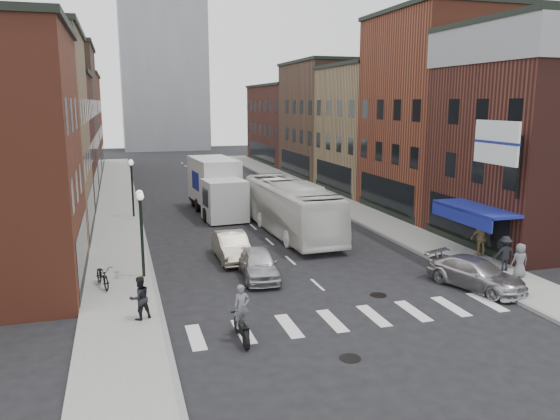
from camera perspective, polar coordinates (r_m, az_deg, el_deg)
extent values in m
plane|color=black|center=(23.80, 4.78, -8.55)|extent=(160.00, 160.00, 0.00)
cube|color=gray|center=(43.56, -16.63, 0.22)|extent=(3.00, 74.00, 0.15)
cube|color=gray|center=(46.67, 4.70, 1.37)|extent=(3.00, 74.00, 0.15)
cube|color=gray|center=(43.59, -14.66, 0.23)|extent=(0.20, 74.00, 0.16)
cube|color=gray|center=(46.16, 2.96, 1.19)|extent=(0.20, 74.00, 0.16)
cube|color=silver|center=(21.22, 7.78, -11.13)|extent=(12.00, 2.20, 0.01)
cube|color=black|center=(26.19, -19.97, -3.69)|extent=(0.08, 7.20, 2.20)
cube|color=black|center=(35.46, -19.17, 0.14)|extent=(0.08, 8.00, 2.20)
cube|color=#411D17|center=(45.43, -25.26, 6.33)|extent=(10.00, 10.00, 10.00)
cube|color=black|center=(45.32, -18.67, 2.47)|extent=(0.08, 8.00, 2.20)
cube|color=black|center=(45.38, -25.82, 12.81)|extent=(10.30, 10.20, 0.30)
cube|color=#4B3525|center=(56.25, -23.77, 8.73)|extent=(10.00, 12.00, 13.00)
cube|color=black|center=(56.22, -18.33, 4.09)|extent=(0.08, 9.60, 2.20)
cube|color=black|center=(56.46, -24.32, 15.47)|extent=(10.30, 12.20, 0.30)
cube|color=brown|center=(70.19, -22.35, 8.33)|extent=(10.00, 16.00, 11.00)
cube|color=black|center=(70.14, -18.05, 5.41)|extent=(0.08, 12.80, 2.20)
cube|color=black|center=(70.22, -22.70, 12.93)|extent=(10.30, 16.20, 0.30)
cube|color=#411D17|center=(34.44, 26.11, 6.71)|extent=(10.00, 9.00, 12.00)
cube|color=black|center=(31.88, 18.81, -1.03)|extent=(0.08, 7.20, 2.20)
cube|color=black|center=(34.63, 27.02, 16.88)|extent=(10.30, 9.20, 0.30)
cube|color=brown|center=(41.89, 17.37, 9.31)|extent=(10.00, 10.00, 14.00)
cube|color=black|center=(39.85, 10.95, 1.73)|extent=(0.08, 8.00, 2.20)
cube|color=black|center=(42.32, 17.96, 19.02)|extent=(10.30, 10.20, 0.30)
cube|color=olive|center=(50.56, 10.92, 8.15)|extent=(10.00, 10.00, 11.00)
cube|color=black|center=(48.83, 5.54, 3.60)|extent=(0.08, 8.00, 2.20)
cube|color=black|center=(50.59, 11.16, 14.55)|extent=(10.30, 10.20, 0.30)
cube|color=#4B3525|center=(60.51, 6.09, 9.24)|extent=(10.00, 12.00, 12.00)
cube|color=black|center=(59.09, 1.52, 4.97)|extent=(0.08, 9.60, 2.20)
cube|color=black|center=(60.61, 6.22, 15.06)|extent=(10.30, 12.20, 0.30)
cube|color=#411D17|center=(73.66, 1.84, 8.86)|extent=(10.00, 16.00, 10.00)
cube|color=black|center=(72.46, -1.93, 6.13)|extent=(0.08, 12.80, 2.20)
cube|color=black|center=(73.62, 1.87, 12.87)|extent=(10.30, 16.20, 0.30)
cube|color=navy|center=(29.56, 19.71, 0.16)|extent=(1.80, 5.00, 0.15)
cube|color=navy|center=(29.13, 18.31, -0.60)|extent=(0.10, 5.00, 0.70)
cylinder|color=black|center=(28.17, 23.73, 4.10)|extent=(0.12, 0.12, 3.00)
cylinder|color=black|center=(27.62, 22.81, 6.55)|extent=(1.40, 0.08, 0.08)
cube|color=silver|center=(27.18, 21.66, 6.57)|extent=(0.12, 3.00, 2.00)
cylinder|color=black|center=(25.56, -14.22, -2.78)|extent=(0.14, 0.14, 4.00)
cylinder|color=black|center=(25.16, -14.44, 1.64)|extent=(0.06, 0.90, 0.06)
sphere|color=white|center=(24.73, -14.39, 1.36)|extent=(0.32, 0.32, 0.32)
sphere|color=white|center=(25.62, -14.48, 1.69)|extent=(0.32, 0.32, 0.32)
cylinder|color=black|center=(39.30, -15.16, 2.00)|extent=(0.14, 0.14, 4.00)
cylinder|color=black|center=(39.04, -15.31, 4.90)|extent=(0.06, 0.90, 0.06)
sphere|color=white|center=(38.60, -15.29, 4.76)|extent=(0.32, 0.32, 0.32)
sphere|color=white|center=(39.49, -15.33, 4.89)|extent=(0.32, 0.32, 0.32)
cylinder|color=#D8590C|center=(23.08, -14.20, -8.05)|extent=(0.08, 0.08, 0.80)
cylinder|color=#D8590C|center=(23.65, -14.27, -7.58)|extent=(0.08, 0.08, 0.80)
cube|color=silver|center=(37.16, -5.81, 1.03)|extent=(2.87, 3.07, 2.77)
cube|color=black|center=(37.11, -5.81, 1.45)|extent=(2.81, 1.75, 1.22)
cube|color=silver|center=(41.12, -6.94, 3.16)|extent=(3.19, 5.95, 3.21)
cube|color=navy|center=(41.12, -6.94, 3.16)|extent=(2.97, 2.42, 1.33)
cube|color=black|center=(41.20, -6.83, 0.61)|extent=(2.97, 7.36, 0.39)
cylinder|color=black|center=(37.35, -7.76, -0.52)|extent=(0.31, 1.00, 1.00)
cylinder|color=black|center=(37.81, -3.95, -0.30)|extent=(0.31, 1.00, 1.00)
cylinder|color=black|center=(41.01, -8.58, 0.51)|extent=(0.31, 1.00, 1.00)
cylinder|color=black|center=(41.43, -5.09, 0.70)|extent=(0.31, 1.00, 1.00)
cylinder|color=black|center=(43.17, -9.00, 1.03)|extent=(0.31, 1.00, 1.00)
cylinder|color=black|center=(43.56, -5.68, 1.21)|extent=(0.31, 1.00, 1.00)
cylinder|color=black|center=(19.76, -4.48, -11.84)|extent=(0.13, 0.61, 0.61)
cylinder|color=black|center=(18.52, -3.56, -13.46)|extent=(0.13, 0.61, 0.61)
cube|color=black|center=(19.06, -4.05, -12.07)|extent=(0.30, 1.12, 0.32)
cube|color=black|center=(19.37, -4.39, -10.50)|extent=(0.51, 0.09, 0.06)
imported|color=slate|center=(18.69, -4.02, -10.04)|extent=(0.58, 0.40, 1.52)
imported|color=white|center=(33.56, 1.09, 0.22)|extent=(3.10, 11.77, 3.26)
imported|color=#AEADB2|center=(25.34, -2.26, -5.62)|extent=(2.02, 4.21, 1.39)
imported|color=beige|center=(28.32, -5.08, -3.81)|extent=(1.51, 4.31, 1.42)
imported|color=#ADAEB2|center=(25.50, 19.80, -6.28)|extent=(3.20, 4.87, 1.31)
imported|color=black|center=(25.01, -18.04, -6.53)|extent=(1.13, 2.00, 0.99)
imported|color=black|center=(20.92, -14.45, -8.89)|extent=(0.91, 0.74, 1.63)
imported|color=black|center=(28.02, 22.44, -4.21)|extent=(1.17, 0.76, 1.67)
imported|color=olive|center=(30.15, 20.32, -2.77)|extent=(1.23, 0.83, 1.91)
imported|color=slate|center=(27.28, 23.78, -4.83)|extent=(0.82, 0.59, 1.58)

